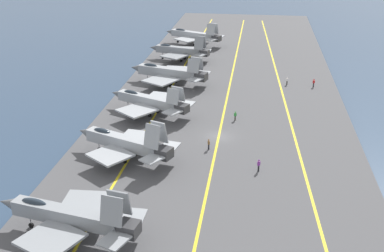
{
  "coord_description": "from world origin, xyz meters",
  "views": [
    {
      "loc": [
        -69.03,
        -5.44,
        31.96
      ],
      "look_at": [
        -2.28,
        3.95,
        2.9
      ],
      "focal_mm": 45.0,
      "sensor_mm": 36.0,
      "label": 1
    }
  ],
  "objects_px": {
    "parked_jet_fourth": "(150,101)",
    "parked_jet_seventh": "(194,35)",
    "parked_jet_second": "(69,216)",
    "crew_brown_vest": "(209,144)",
    "parked_jet_fifth": "(169,72)",
    "crew_purple_vest": "(259,165)",
    "parked_jet_sixth": "(180,50)",
    "crew_green_vest": "(235,115)",
    "crew_red_vest": "(314,83)",
    "parked_jet_third": "(125,142)",
    "crew_white_vest": "(287,80)"
  },
  "relations": [
    {
      "from": "crew_purple_vest",
      "to": "crew_green_vest",
      "type": "relative_size",
      "value": 1.09
    },
    {
      "from": "parked_jet_sixth",
      "to": "crew_brown_vest",
      "type": "distance_m",
      "value": 49.49
    },
    {
      "from": "parked_jet_second",
      "to": "parked_jet_fifth",
      "type": "bearing_deg",
      "value": -0.96
    },
    {
      "from": "parked_jet_fifth",
      "to": "crew_green_vest",
      "type": "xyz_separation_m",
      "value": [
        -17.83,
        -14.76,
        -1.59
      ]
    },
    {
      "from": "crew_red_vest",
      "to": "parked_jet_seventh",
      "type": "bearing_deg",
      "value": 42.26
    },
    {
      "from": "parked_jet_sixth",
      "to": "crew_red_vest",
      "type": "height_order",
      "value": "parked_jet_sixth"
    },
    {
      "from": "parked_jet_second",
      "to": "parked_jet_third",
      "type": "xyz_separation_m",
      "value": [
        18.75,
        -0.91,
        -0.07
      ]
    },
    {
      "from": "parked_jet_fifth",
      "to": "crew_purple_vest",
      "type": "relative_size",
      "value": 9.71
    },
    {
      "from": "parked_jet_third",
      "to": "crew_white_vest",
      "type": "relative_size",
      "value": 9.65
    },
    {
      "from": "parked_jet_fourth",
      "to": "parked_jet_seventh",
      "type": "xyz_separation_m",
      "value": [
        51.21,
        -0.7,
        0.29
      ]
    },
    {
      "from": "crew_purple_vest",
      "to": "parked_jet_second",
      "type": "bearing_deg",
      "value": 131.57
    },
    {
      "from": "parked_jet_sixth",
      "to": "crew_red_vest",
      "type": "distance_m",
      "value": 34.32
    },
    {
      "from": "parked_jet_fifth",
      "to": "crew_red_vest",
      "type": "distance_m",
      "value": 29.7
    },
    {
      "from": "parked_jet_third",
      "to": "crew_purple_vest",
      "type": "relative_size",
      "value": 8.97
    },
    {
      "from": "parked_jet_fifth",
      "to": "parked_jet_seventh",
      "type": "xyz_separation_m",
      "value": [
        34.17,
        -0.45,
        0.21
      ]
    },
    {
      "from": "crew_green_vest",
      "to": "parked_jet_second",
      "type": "bearing_deg",
      "value": 156.03
    },
    {
      "from": "parked_jet_sixth",
      "to": "crew_purple_vest",
      "type": "height_order",
      "value": "parked_jet_sixth"
    },
    {
      "from": "parked_jet_third",
      "to": "parked_jet_sixth",
      "type": "xyz_separation_m",
      "value": [
        52.55,
        0.67,
        -0.09
      ]
    },
    {
      "from": "parked_jet_fourth",
      "to": "crew_white_vest",
      "type": "distance_m",
      "value": 31.64
    },
    {
      "from": "parked_jet_fourth",
      "to": "crew_red_vest",
      "type": "height_order",
      "value": "parked_jet_fourth"
    },
    {
      "from": "parked_jet_seventh",
      "to": "parked_jet_fourth",
      "type": "bearing_deg",
      "value": 179.22
    },
    {
      "from": "parked_jet_fifth",
      "to": "crew_green_vest",
      "type": "distance_m",
      "value": 23.2
    },
    {
      "from": "parked_jet_fifth",
      "to": "crew_brown_vest",
      "type": "bearing_deg",
      "value": -158.81
    },
    {
      "from": "parked_jet_fourth",
      "to": "crew_green_vest",
      "type": "distance_m",
      "value": 15.1
    },
    {
      "from": "parked_jet_third",
      "to": "crew_white_vest",
      "type": "height_order",
      "value": "parked_jet_third"
    },
    {
      "from": "crew_green_vest",
      "to": "crew_purple_vest",
      "type": "bearing_deg",
      "value": -166.65
    },
    {
      "from": "parked_jet_sixth",
      "to": "crew_purple_vest",
      "type": "distance_m",
      "value": 57.19
    },
    {
      "from": "parked_jet_second",
      "to": "parked_jet_seventh",
      "type": "relative_size",
      "value": 1.0
    },
    {
      "from": "parked_jet_fourth",
      "to": "parked_jet_seventh",
      "type": "bearing_deg",
      "value": -0.78
    },
    {
      "from": "parked_jet_fifth",
      "to": "crew_red_vest",
      "type": "height_order",
      "value": "parked_jet_fifth"
    },
    {
      "from": "parked_jet_third",
      "to": "parked_jet_sixth",
      "type": "relative_size",
      "value": 1.04
    },
    {
      "from": "parked_jet_sixth",
      "to": "parked_jet_seventh",
      "type": "xyz_separation_m",
      "value": [
        15.9,
        -1.1,
        0.24
      ]
    },
    {
      "from": "parked_jet_sixth",
      "to": "crew_green_vest",
      "type": "relative_size",
      "value": 9.43
    },
    {
      "from": "crew_purple_vest",
      "to": "crew_brown_vest",
      "type": "bearing_deg",
      "value": 52.21
    },
    {
      "from": "parked_jet_third",
      "to": "parked_jet_fifth",
      "type": "distance_m",
      "value": 34.29
    },
    {
      "from": "parked_jet_second",
      "to": "crew_brown_vest",
      "type": "distance_m",
      "value": 26.5
    },
    {
      "from": "parked_jet_second",
      "to": "crew_white_vest",
      "type": "height_order",
      "value": "parked_jet_second"
    },
    {
      "from": "crew_white_vest",
      "to": "parked_jet_fifth",
      "type": "bearing_deg",
      "value": 96.77
    },
    {
      "from": "parked_jet_fourth",
      "to": "parked_jet_fifth",
      "type": "bearing_deg",
      "value": -0.82
    },
    {
      "from": "crew_red_vest",
      "to": "crew_purple_vest",
      "type": "relative_size",
      "value": 0.97
    },
    {
      "from": "parked_jet_second",
      "to": "crew_purple_vest",
      "type": "distance_m",
      "value": 26.56
    },
    {
      "from": "parked_jet_fifth",
      "to": "parked_jet_sixth",
      "type": "distance_m",
      "value": 18.28
    },
    {
      "from": "parked_jet_seventh",
      "to": "parked_jet_sixth",
      "type": "bearing_deg",
      "value": 176.04
    },
    {
      "from": "parked_jet_sixth",
      "to": "crew_purple_vest",
      "type": "xyz_separation_m",
      "value": [
        -53.71,
        -19.59,
        -1.48
      ]
    },
    {
      "from": "parked_jet_fourth",
      "to": "parked_jet_sixth",
      "type": "height_order",
      "value": "parked_jet_sixth"
    },
    {
      "from": "parked_jet_fifth",
      "to": "crew_white_vest",
      "type": "bearing_deg",
      "value": -83.23
    },
    {
      "from": "parked_jet_second",
      "to": "parked_jet_seventh",
      "type": "distance_m",
      "value": 87.22
    },
    {
      "from": "parked_jet_second",
      "to": "crew_green_vest",
      "type": "height_order",
      "value": "parked_jet_second"
    },
    {
      "from": "parked_jet_fourth",
      "to": "crew_brown_vest",
      "type": "xyz_separation_m",
      "value": [
        -12.64,
        -11.76,
        -1.49
      ]
    },
    {
      "from": "parked_jet_third",
      "to": "crew_purple_vest",
      "type": "bearing_deg",
      "value": -93.5
    }
  ]
}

